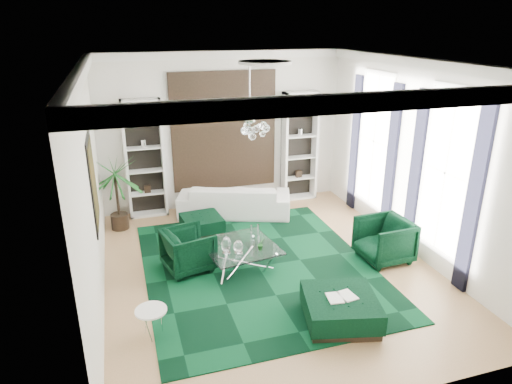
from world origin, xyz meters
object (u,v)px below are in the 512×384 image
object	(u,v)px
sofa	(234,199)
ottoman_side	(202,224)
armchair_right	(384,240)
armchair_left	(188,250)
coffee_table	(240,256)
palm	(116,185)
ottoman_front	(340,309)
side_table	(152,323)

from	to	relation	value
sofa	ottoman_side	xyz separation A→B (m)	(-0.95, -0.77, -0.20)
ottoman_side	armchair_right	bearing A→B (deg)	-36.01
armchair_left	ottoman_side	size ratio (longest dim) A/B	1.05
coffee_table	sofa	bearing A→B (deg)	77.81
ottoman_side	palm	xyz separation A→B (m)	(-1.74, 0.74, 0.87)
sofa	ottoman_side	distance (m)	1.24
coffee_table	ottoman_side	distance (m)	1.79
armchair_right	coffee_table	xyz separation A→B (m)	(-2.75, 0.56, -0.21)
armchair_left	ottoman_side	bearing A→B (deg)	-32.57
ottoman_front	side_table	bearing A→B (deg)	169.90
armchair_right	sofa	bearing A→B (deg)	-147.12
ottoman_side	palm	bearing A→B (deg)	156.99
palm	ottoman_side	bearing A→B (deg)	-23.01
ottoman_side	sofa	bearing A→B (deg)	38.88
armchair_right	palm	xyz separation A→B (m)	(-4.90, 3.04, 0.63)
ottoman_side	side_table	distance (m)	3.63
sofa	side_table	world-z (taller)	sofa
ottoman_front	palm	bearing A→B (deg)	124.68
armchair_right	side_table	distance (m)	4.68
armchair_left	palm	xyz separation A→B (m)	(-1.20, 2.26, 0.66)
sofa	ottoman_front	world-z (taller)	sofa
armchair_right	ottoman_side	bearing A→B (deg)	-128.91
armchair_left	side_table	size ratio (longest dim) A/B	1.87
coffee_table	ottoman_side	xyz separation A→B (m)	(-0.41, 1.74, -0.04)
ottoman_side	palm	world-z (taller)	palm
side_table	ottoman_front	bearing A→B (deg)	-10.10
armchair_left	side_table	distance (m)	2.02
sofa	coffee_table	xyz separation A→B (m)	(-0.54, -2.51, -0.17)
ottoman_front	side_table	xyz separation A→B (m)	(-2.83, 0.50, 0.01)
coffee_table	side_table	world-z (taller)	side_table
sofa	ottoman_front	bearing A→B (deg)	115.47
armchair_left	ottoman_front	distance (m)	3.06
coffee_table	ottoman_front	bearing A→B (deg)	-64.10
ottoman_side	side_table	bearing A→B (deg)	-112.50
armchair_left	coffee_table	distance (m)	0.99
armchair_left	coffee_table	world-z (taller)	armchair_left
armchair_left	ottoman_front	bearing A→B (deg)	-152.74
armchair_right	ottoman_front	size ratio (longest dim) A/B	0.85
coffee_table	palm	bearing A→B (deg)	130.96
side_table	palm	world-z (taller)	palm
coffee_table	side_table	bearing A→B (deg)	-138.14
armchair_left	coffee_table	size ratio (longest dim) A/B	0.68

